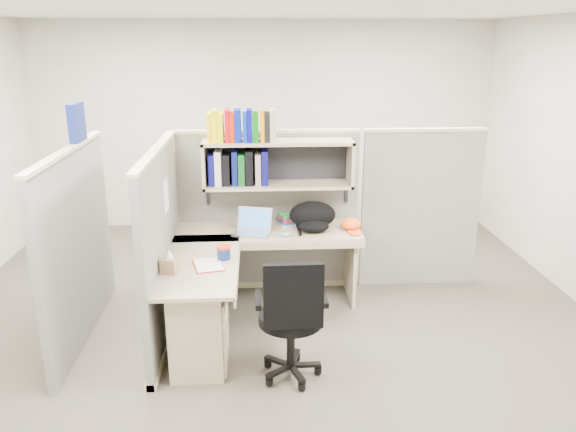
{
  "coord_description": "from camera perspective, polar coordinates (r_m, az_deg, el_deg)",
  "views": [
    {
      "loc": [
        -0.1,
        -4.45,
        2.46
      ],
      "look_at": [
        0.17,
        0.25,
        0.97
      ],
      "focal_mm": 35.0,
      "sensor_mm": 36.0,
      "label": 1
    }
  ],
  "objects": [
    {
      "name": "mouse",
      "position": [
        5.14,
        -0.26,
        -1.88
      ],
      "size": [
        0.1,
        0.07,
        0.04
      ],
      "primitive_type": "ellipsoid",
      "rotation": [
        0.0,
        0.0,
        0.06
      ],
      "color": "#8EA0CA",
      "rests_on": "desk"
    },
    {
      "name": "desk",
      "position": [
        4.64,
        -6.82,
        -8.36
      ],
      "size": [
        1.74,
        1.75,
        0.73
      ],
      "color": "tan",
      "rests_on": "ground"
    },
    {
      "name": "room_shell",
      "position": [
        4.53,
        -1.96,
        6.89
      ],
      "size": [
        6.0,
        6.0,
        6.0
      ],
      "color": "#A8A498",
      "rests_on": "ground"
    },
    {
      "name": "task_chair",
      "position": [
        4.23,
        0.34,
        -12.19
      ],
      "size": [
        0.53,
        0.49,
        1.01
      ],
      "color": "black",
      "rests_on": "ground"
    },
    {
      "name": "laptop",
      "position": [
        5.17,
        -3.72,
        -0.62
      ],
      "size": [
        0.4,
        0.4,
        0.24
      ],
      "primitive_type": null,
      "rotation": [
        0.0,
        0.0,
        -0.27
      ],
      "color": "#AAAAAE",
      "rests_on": "desk"
    },
    {
      "name": "ground",
      "position": [
        5.09,
        -1.77,
        -11.33
      ],
      "size": [
        6.0,
        6.0,
        0.0
      ],
      "primitive_type": "plane",
      "color": "#353129",
      "rests_on": "ground"
    },
    {
      "name": "backpack",
      "position": [
        5.28,
        2.56,
        -0.06
      ],
      "size": [
        0.51,
        0.44,
        0.26
      ],
      "primitive_type": null,
      "rotation": [
        0.0,
        0.0,
        -0.26
      ],
      "color": "black",
      "rests_on": "desk"
    },
    {
      "name": "loose_paper",
      "position": [
        4.55,
        -8.08,
        -4.91
      ],
      "size": [
        0.27,
        0.32,
        0.0
      ],
      "primitive_type": null,
      "rotation": [
        0.0,
        0.0,
        0.23
      ],
      "color": "white",
      "rests_on": "desk"
    },
    {
      "name": "cubicle",
      "position": [
        5.15,
        -6.09,
        -0.04
      ],
      "size": [
        3.79,
        1.84,
        1.95
      ],
      "color": "slate",
      "rests_on": "ground"
    },
    {
      "name": "tissue_box",
      "position": [
        4.43,
        -11.96,
        -4.49
      ],
      "size": [
        0.14,
        0.14,
        0.19
      ],
      "primitive_type": null,
      "rotation": [
        0.0,
        0.0,
        -0.23
      ],
      "color": "#9A7957",
      "rests_on": "desk"
    },
    {
      "name": "book_stack",
      "position": [
        5.46,
        -0.15,
        -0.3
      ],
      "size": [
        0.22,
        0.26,
        0.1
      ],
      "primitive_type": null,
      "rotation": [
        0.0,
        0.0,
        0.36
      ],
      "color": "gray",
      "rests_on": "desk"
    },
    {
      "name": "orange_cap",
      "position": [
        5.35,
        6.4,
        -0.79
      ],
      "size": [
        0.24,
        0.26,
        0.11
      ],
      "primitive_type": null,
      "rotation": [
        0.0,
        0.0,
        0.18
      ],
      "color": "#FF5416",
      "rests_on": "desk"
    },
    {
      "name": "paper_cup",
      "position": [
        5.44,
        -2.88,
        -0.43
      ],
      "size": [
        0.09,
        0.09,
        0.1
      ],
      "primitive_type": "cylinder",
      "rotation": [
        0.0,
        0.0,
        0.36
      ],
      "color": "white",
      "rests_on": "desk"
    },
    {
      "name": "snack_canister",
      "position": [
        4.63,
        -6.55,
        -3.69
      ],
      "size": [
        0.11,
        0.11,
        0.11
      ],
      "color": "navy",
      "rests_on": "desk"
    }
  ]
}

